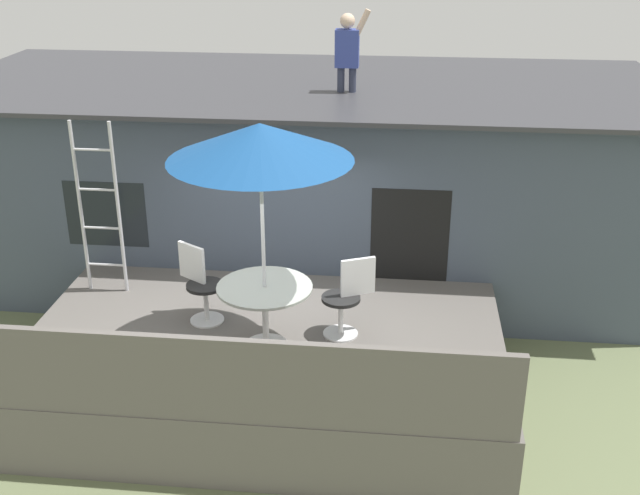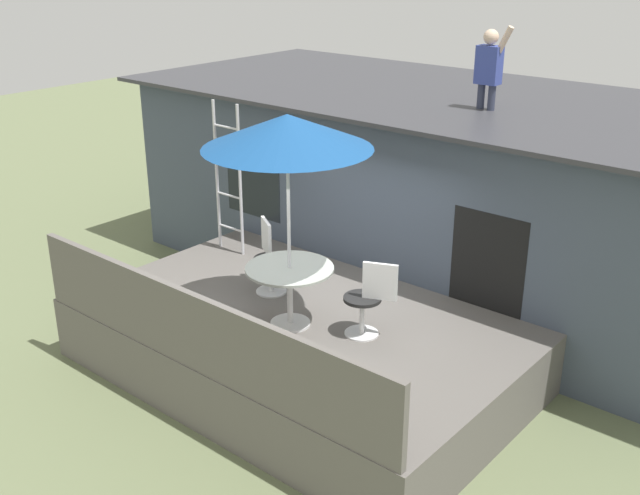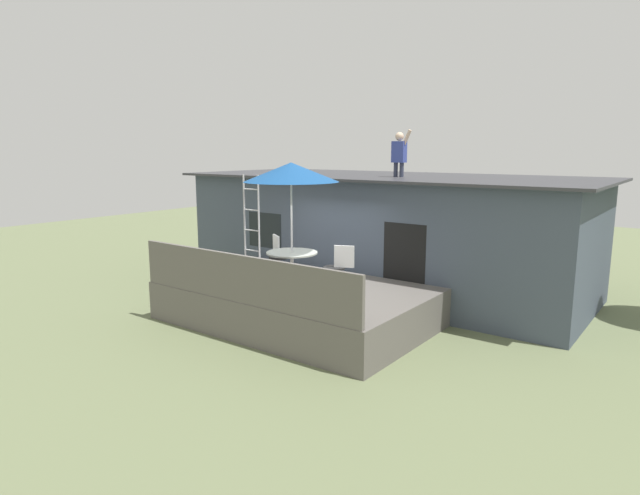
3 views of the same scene
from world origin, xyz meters
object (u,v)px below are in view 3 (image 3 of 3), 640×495
(patio_table, at_px, (292,260))
(patio_umbrella, at_px, (291,172))
(patio_chair_left, at_px, (278,257))
(step_ladder, at_px, (252,220))
(patio_chair_right, at_px, (338,268))
(person_figure, at_px, (400,151))

(patio_table, bearing_deg, patio_umbrella, 180.00)
(patio_umbrella, distance_m, patio_chair_left, 2.15)
(patio_umbrella, relative_size, step_ladder, 1.15)
(step_ladder, height_order, patio_chair_right, step_ladder)
(patio_table, xyz_separation_m, patio_umbrella, (-0.00, 0.00, 1.76))
(patio_table, height_order, patio_chair_left, patio_chair_left)
(patio_table, height_order, person_figure, person_figure)
(person_figure, distance_m, patio_chair_left, 3.86)
(step_ladder, bearing_deg, person_figure, 36.27)
(patio_chair_left, xyz_separation_m, patio_chair_right, (1.72, -0.16, 0.00))
(patio_umbrella, xyz_separation_m, person_figure, (0.63, 3.28, 0.41))
(patio_table, height_order, patio_chair_right, patio_chair_right)
(patio_table, bearing_deg, person_figure, 79.20)
(step_ladder, height_order, person_figure, person_figure)
(patio_umbrella, bearing_deg, patio_table, 0.00)
(person_figure, bearing_deg, patio_chair_left, -118.47)
(patio_umbrella, distance_m, step_ladder, 2.82)
(patio_table, relative_size, patio_chair_right, 1.13)
(patio_table, distance_m, step_ladder, 2.58)
(step_ladder, relative_size, patio_chair_left, 2.39)
(patio_chair_right, bearing_deg, step_ladder, -38.28)
(patio_umbrella, relative_size, patio_chair_left, 2.76)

